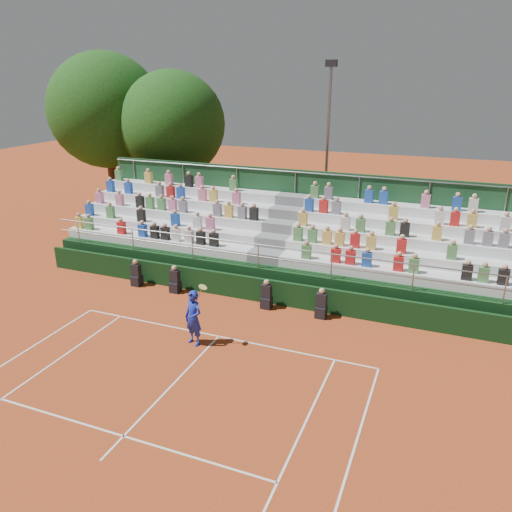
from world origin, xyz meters
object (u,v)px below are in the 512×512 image
at_px(tennis_player, 193,318).
at_px(tree_west, 106,111).
at_px(tree_east, 173,125).
at_px(floodlight_mast, 328,138).

xyz_separation_m(tennis_player, tree_west, (-12.71, 12.81, 5.53)).
bearing_deg(tree_west, tree_east, 2.01).
relative_size(tennis_player, floodlight_mast, 0.24).
relative_size(tree_west, tree_east, 1.12).
distance_m(tree_west, floodlight_mast, 13.67).
height_order(tennis_player, floodlight_mast, floodlight_mast).
distance_m(tennis_player, tree_east, 16.09).
distance_m(tree_east, floodlight_mast, 9.11).
height_order(tree_east, floodlight_mast, floodlight_mast).
bearing_deg(tree_east, tree_west, -177.99).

